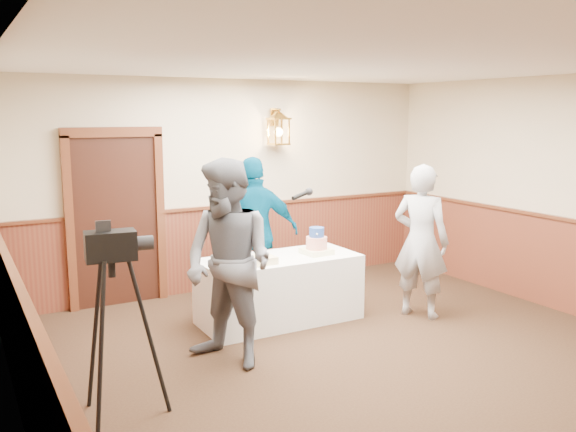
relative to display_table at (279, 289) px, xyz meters
name	(u,v)px	position (x,y,z in m)	size (l,w,h in m)	color
ground	(396,380)	(0.16, -1.90, -0.38)	(7.00, 7.00, 0.00)	black
room_shell	(364,206)	(0.10, -1.45, 1.15)	(6.02, 7.02, 2.81)	beige
display_table	(279,289)	(0.00, 0.00, 0.00)	(1.80, 0.80, 0.75)	white
tiered_cake	(317,244)	(0.45, -0.07, 0.50)	(0.32, 0.32, 0.31)	#F9F4B9
sheet_cake_yellow	(257,260)	(-0.36, -0.15, 0.41)	(0.38, 0.29, 0.08)	#DEBB85
sheet_cake_green	(228,259)	(-0.61, 0.03, 0.41)	(0.32, 0.26, 0.07)	#9ECE91
interviewer	(229,264)	(-0.98, -0.84, 0.60)	(1.66, 1.18, 1.95)	#585A61
baker	(421,241)	(1.52, -0.63, 0.52)	(0.65, 0.43, 1.79)	#9D9EA4
assistant_p	(255,233)	(-0.01, 0.61, 0.55)	(1.08, 0.45, 1.84)	#003E5C
tv_camera_rig	(115,338)	(-2.18, -1.42, 0.30)	(0.59, 0.55, 1.50)	black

